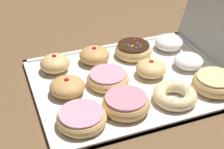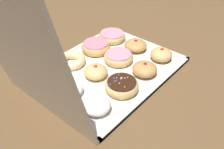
# 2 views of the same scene
# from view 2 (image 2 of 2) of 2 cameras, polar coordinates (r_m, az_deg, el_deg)

# --- Properties ---
(ground_plane) EXTENTS (3.00, 3.00, 0.00)m
(ground_plane) POSITION_cam_2_polar(r_m,az_deg,el_deg) (0.93, -1.12, 0.79)
(ground_plane) COLOR brown
(donut_box) EXTENTS (0.40, 0.52, 0.01)m
(donut_box) POSITION_cam_2_polar(r_m,az_deg,el_deg) (0.93, -1.12, 1.05)
(donut_box) COLOR silver
(donut_box) RESTS_ON ground
(box_lid_open) EXTENTS (0.40, 0.13, 0.52)m
(box_lid_open) POSITION_cam_2_polar(r_m,az_deg,el_deg) (0.62, -21.59, 6.33)
(box_lid_open) COLOR silver
(box_lid_open) RESTS_ON ground
(jelly_filled_donut_0) EXTENTS (0.08, 0.08, 0.05)m
(jelly_filled_donut_0) POSITION_cam_2_polar(r_m,az_deg,el_deg) (0.98, 11.17, 4.50)
(jelly_filled_donut_0) COLOR #E5B770
(jelly_filled_donut_0) RESTS_ON donut_box
(jelly_filled_donut_1) EXTENTS (0.09, 0.09, 0.05)m
(jelly_filled_donut_1) POSITION_cam_2_polar(r_m,az_deg,el_deg) (1.03, 5.23, 6.74)
(jelly_filled_donut_1) COLOR tan
(jelly_filled_donut_1) RESTS_ON donut_box
(pink_frosted_donut_2) EXTENTS (0.12, 0.12, 0.03)m
(pink_frosted_donut_2) POSITION_cam_2_polar(r_m,az_deg,el_deg) (1.10, 0.00, 8.75)
(pink_frosted_donut_2) COLOR #E5B770
(pink_frosted_donut_2) RESTS_ON donut_box
(jelly_filled_donut_3) EXTENTS (0.09, 0.09, 0.05)m
(jelly_filled_donut_3) POSITION_cam_2_polar(r_m,az_deg,el_deg) (0.90, 7.46, 1.24)
(jelly_filled_donut_3) COLOR tan
(jelly_filled_donut_3) RESTS_ON donut_box
(pink_frosted_donut_4) EXTENTS (0.11, 0.11, 0.04)m
(pink_frosted_donut_4) POSITION_cam_2_polar(r_m,az_deg,el_deg) (0.96, 1.39, 4.02)
(pink_frosted_donut_4) COLOR #E5B770
(pink_frosted_donut_4) RESTS_ON donut_box
(pink_frosted_donut_5) EXTENTS (0.12, 0.12, 0.04)m
(pink_frosted_donut_5) POSITION_cam_2_polar(r_m,az_deg,el_deg) (1.02, -3.71, 6.34)
(pink_frosted_donut_5) COLOR tan
(pink_frosted_donut_5) RESTS_ON donut_box
(sprinkle_donut_6) EXTENTS (0.11, 0.11, 0.04)m
(sprinkle_donut_6) POSITION_cam_2_polar(r_m,az_deg,el_deg) (0.82, 2.23, -2.58)
(sprinkle_donut_6) COLOR #E5B770
(sprinkle_donut_6) RESTS_ON donut_box
(jelly_filled_donut_7) EXTENTS (0.08, 0.08, 0.05)m
(jelly_filled_donut_7) POSITION_cam_2_polar(r_m,az_deg,el_deg) (0.88, -3.79, 0.69)
(jelly_filled_donut_7) COLOR #E5B770
(jelly_filled_donut_7) RESTS_ON donut_box
(cruller_donut_8) EXTENTS (0.11, 0.11, 0.03)m
(cruller_donut_8) POSITION_cam_2_polar(r_m,az_deg,el_deg) (0.96, -9.39, 3.26)
(cruller_donut_8) COLOR beige
(cruller_donut_8) RESTS_ON donut_box
(powdered_filled_donut_9) EXTENTS (0.09, 0.09, 0.04)m
(powdered_filled_donut_9) POSITION_cam_2_polar(r_m,az_deg,el_deg) (0.75, -3.57, -6.99)
(powdered_filled_donut_9) COLOR white
(powdered_filled_donut_9) RESTS_ON donut_box
(powdered_filled_donut_10) EXTENTS (0.08, 0.08, 0.04)m
(powdered_filled_donut_10) POSITION_cam_2_polar(r_m,az_deg,el_deg) (0.82, -9.63, -3.23)
(powdered_filled_donut_10) COLOR white
(powdered_filled_donut_10) RESTS_ON donut_box
(glazed_ring_donut_11) EXTENTS (0.12, 0.12, 0.04)m
(glazed_ring_donut_11) POSITION_cam_2_polar(r_m,az_deg,el_deg) (0.89, -14.88, -0.10)
(glazed_ring_donut_11) COLOR #E5B770
(glazed_ring_donut_11) RESTS_ON donut_box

